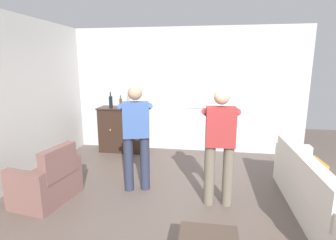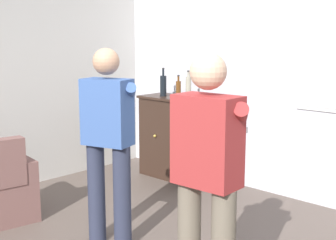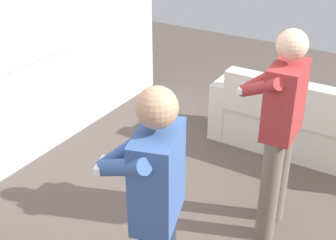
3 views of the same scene
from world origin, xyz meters
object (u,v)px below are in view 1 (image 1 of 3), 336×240
object	(u,v)px
bottle_liquor_amber	(111,102)
couch	(314,193)
bottle_wine_green	(128,102)
sideboard_cabinet	(122,129)
person_standing_right	(220,142)
bottle_spirits_clear	(121,103)
person_standing_left	(136,133)
armchair	(48,182)

from	to	relation	value
bottle_liquor_amber	couch	bearing A→B (deg)	-30.77
couch	bottle_wine_green	bearing A→B (deg)	146.00
sideboard_cabinet	person_standing_right	distance (m)	3.01
sideboard_cabinet	bottle_spirits_clear	world-z (taller)	bottle_spirits_clear
bottle_wine_green	person_standing_right	size ratio (longest dim) A/B	0.20
person_standing_left	bottle_spirits_clear	bearing A→B (deg)	115.42
sideboard_cabinet	bottle_spirits_clear	xyz separation A→B (m)	(-0.01, -0.01, 0.62)
couch	person_standing_left	world-z (taller)	person_standing_left
couch	sideboard_cabinet	distance (m)	4.04
couch	bottle_spirits_clear	bearing A→B (deg)	147.14
bottle_wine_green	person_standing_left	size ratio (longest dim) A/B	0.20
couch	bottle_wine_green	size ratio (longest dim) A/B	7.01
bottle_liquor_amber	bottle_spirits_clear	bearing A→B (deg)	9.88
sideboard_cabinet	person_standing_right	size ratio (longest dim) A/B	0.63
bottle_wine_green	person_standing_right	distance (m)	2.83
armchair	sideboard_cabinet	xyz separation A→B (m)	(0.36, 2.37, 0.23)
bottle_wine_green	person_standing_right	xyz separation A→B (m)	(1.95, -2.04, -0.23)
sideboard_cabinet	bottle_spirits_clear	bearing A→B (deg)	-125.38
armchair	bottle_wine_green	world-z (taller)	bottle_wine_green
bottle_spirits_clear	person_standing_right	size ratio (longest dim) A/B	0.16
couch	person_standing_right	size ratio (longest dim) A/B	1.42
bottle_spirits_clear	person_standing_left	size ratio (longest dim) A/B	0.16
couch	bottle_wine_green	distance (m)	3.95
sideboard_cabinet	person_standing_right	world-z (taller)	person_standing_right
couch	armchair	bearing A→B (deg)	-177.38
bottle_spirits_clear	person_standing_right	xyz separation A→B (m)	(2.14, -2.07, -0.20)
bottle_liquor_amber	sideboard_cabinet	bearing A→B (deg)	12.93
sideboard_cabinet	bottle_wine_green	distance (m)	0.68
bottle_liquor_amber	bottle_spirits_clear	size ratio (longest dim) A/B	1.29
person_standing_right	couch	bearing A→B (deg)	-5.15
sideboard_cabinet	bottle_liquor_amber	distance (m)	0.69
armchair	person_standing_left	world-z (taller)	person_standing_left
bottle_liquor_amber	person_standing_left	world-z (taller)	person_standing_left
armchair	bottle_liquor_amber	distance (m)	2.48
bottle_wine_green	bottle_spirits_clear	distance (m)	0.20
bottle_liquor_amber	person_standing_right	size ratio (longest dim) A/B	0.21
armchair	bottle_wine_green	bearing A→B (deg)	76.95
armchair	bottle_spirits_clear	distance (m)	2.53
bottle_spirits_clear	bottle_wine_green	bearing A→B (deg)	-9.37
sideboard_cabinet	person_standing_left	bearing A→B (deg)	-65.03
bottle_spirits_clear	person_standing_right	distance (m)	2.98
bottle_liquor_amber	person_standing_left	size ratio (longest dim) A/B	0.21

